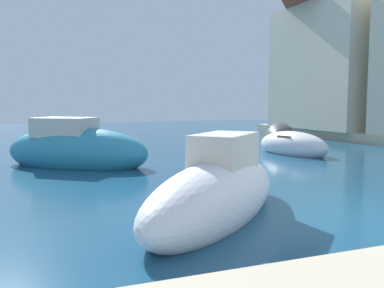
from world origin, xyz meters
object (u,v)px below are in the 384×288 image
moored_boat_0 (293,146)px  quayside_tree (366,76)px  moored_boat_4 (76,150)px  moored_boat_2 (217,193)px  moored_boat_7 (233,161)px  moored_boat_5 (280,135)px  waterfront_building_annex (347,57)px

moored_boat_0 → quayside_tree: quayside_tree is taller
moored_boat_4 → moored_boat_2: bearing=-39.4°
moored_boat_2 → moored_boat_4: bearing=-119.6°
moored_boat_4 → moored_boat_7: bearing=8.1°
moored_boat_4 → moored_boat_0: bearing=37.2°
moored_boat_0 → moored_boat_5: moored_boat_5 is taller
moored_boat_2 → moored_boat_5: moored_boat_2 is taller
moored_boat_2 → waterfront_building_annex: size_ratio=0.53×
quayside_tree → moored_boat_0: bearing=-150.0°
moored_boat_5 → moored_boat_7: moored_boat_5 is taller
moored_boat_5 → quayside_tree: size_ratio=0.82×
moored_boat_2 → moored_boat_5: size_ratio=1.18×
moored_boat_2 → moored_boat_0: bearing=-176.2°
moored_boat_5 → moored_boat_7: bearing=-8.0°
waterfront_building_annex → moored_boat_7: bearing=-142.8°
moored_boat_4 → waterfront_building_annex: 19.53m
moored_boat_2 → quayside_tree: (15.03, 12.25, 3.22)m
moored_boat_4 → moored_boat_5: 12.00m
moored_boat_7 → quayside_tree: quayside_tree is taller
waterfront_building_annex → moored_boat_2: bearing=-136.9°
moored_boat_2 → moored_boat_4: size_ratio=0.90×
moored_boat_2 → quayside_tree: size_ratio=0.97×
waterfront_building_annex → quayside_tree: 2.82m
moored_boat_5 → quayside_tree: (5.90, 0.16, 3.30)m
moored_boat_0 → waterfront_building_annex: waterfront_building_annex is taller
moored_boat_0 → moored_boat_2: size_ratio=0.81×
quayside_tree → moored_boat_5: bearing=-178.5°
quayside_tree → waterfront_building_annex: bearing=75.3°
waterfront_building_annex → moored_boat_4: bearing=-157.4°
moored_boat_5 → quayside_tree: 6.76m
moored_boat_4 → quayside_tree: (16.92, 4.91, 3.13)m
moored_boat_0 → waterfront_building_annex: (8.87, 7.16, 4.66)m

